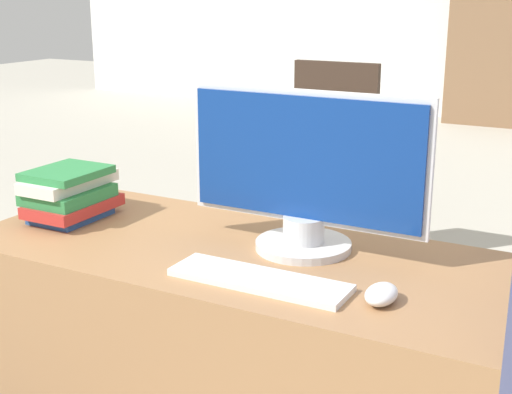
{
  "coord_description": "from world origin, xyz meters",
  "views": [
    {
      "loc": [
        0.85,
        -1.16,
        1.35
      ],
      "look_at": [
        0.08,
        0.27,
        0.88
      ],
      "focal_mm": 50.0,
      "sensor_mm": 36.0,
      "label": 1
    }
  ],
  "objects_px": {
    "monitor": "(305,175)",
    "keyboard": "(259,280)",
    "far_chair": "(326,158)",
    "book_stack": "(70,194)",
    "mouse": "(381,294)"
  },
  "relations": [
    {
      "from": "far_chair",
      "to": "book_stack",
      "type": "bearing_deg",
      "value": -82.69
    },
    {
      "from": "monitor",
      "to": "far_chair",
      "type": "bearing_deg",
      "value": 110.86
    },
    {
      "from": "keyboard",
      "to": "mouse",
      "type": "distance_m",
      "value": 0.28
    },
    {
      "from": "keyboard",
      "to": "mouse",
      "type": "bearing_deg",
      "value": 5.93
    },
    {
      "from": "far_chair",
      "to": "keyboard",
      "type": "bearing_deg",
      "value": -62.01
    },
    {
      "from": "keyboard",
      "to": "book_stack",
      "type": "height_order",
      "value": "book_stack"
    },
    {
      "from": "far_chair",
      "to": "mouse",
      "type": "bearing_deg",
      "value": -54.53
    },
    {
      "from": "book_stack",
      "to": "far_chair",
      "type": "distance_m",
      "value": 1.74
    },
    {
      "from": "monitor",
      "to": "keyboard",
      "type": "relative_size",
      "value": 1.51
    },
    {
      "from": "monitor",
      "to": "far_chair",
      "type": "height_order",
      "value": "monitor"
    },
    {
      "from": "monitor",
      "to": "mouse",
      "type": "height_order",
      "value": "monitor"
    },
    {
      "from": "keyboard",
      "to": "book_stack",
      "type": "relative_size",
      "value": 1.53
    },
    {
      "from": "monitor",
      "to": "mouse",
      "type": "xyz_separation_m",
      "value": [
        0.28,
        -0.22,
        -0.17
      ]
    },
    {
      "from": "monitor",
      "to": "keyboard",
      "type": "bearing_deg",
      "value": -88.85
    },
    {
      "from": "mouse",
      "to": "book_stack",
      "type": "distance_m",
      "value": 0.98
    }
  ]
}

